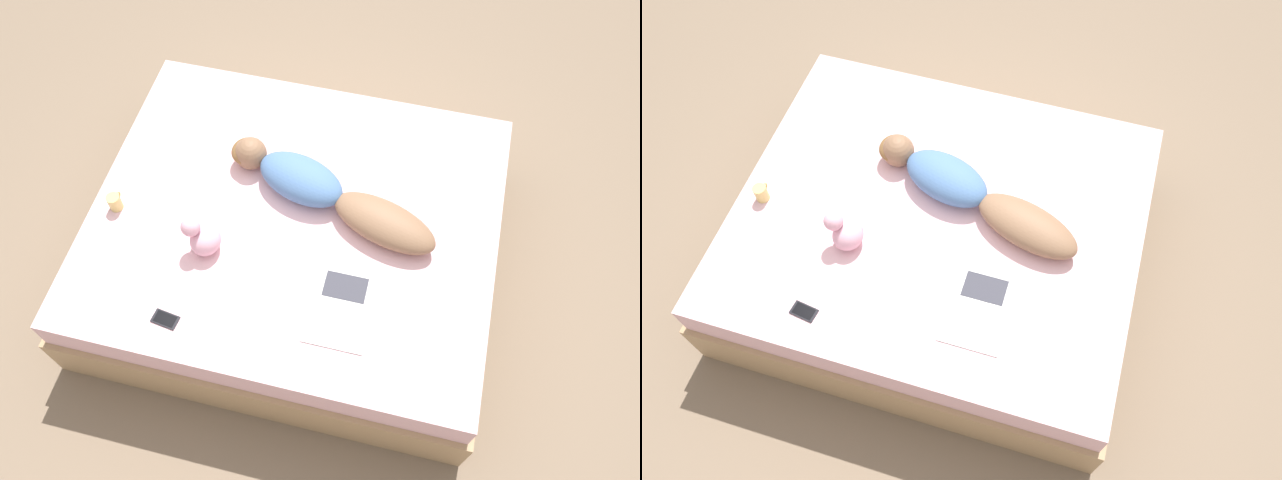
% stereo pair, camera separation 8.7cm
% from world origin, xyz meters
% --- Properties ---
extents(ground_plane, '(12.00, 12.00, 0.00)m').
position_xyz_m(ground_plane, '(0.00, 0.00, 0.00)').
color(ground_plane, '#7A6651').
extents(bed, '(1.95, 2.27, 0.58)m').
position_xyz_m(bed, '(0.00, 0.00, 0.28)').
color(bed, tan).
rests_on(bed, ground_plane).
extents(person, '(0.61, 1.27, 0.18)m').
position_xyz_m(person, '(0.13, -0.14, 0.66)').
color(person, brown).
rests_on(person, bed).
extents(open_magazine, '(0.45, 0.32, 0.01)m').
position_xyz_m(open_magazine, '(-0.47, -0.37, 0.58)').
color(open_magazine, white).
rests_on(open_magazine, bed).
extents(coffee_mug, '(0.10, 0.07, 0.10)m').
position_xyz_m(coffee_mug, '(-0.18, 0.96, 0.63)').
color(coffee_mug, tan).
rests_on(coffee_mug, bed).
extents(cell_phone, '(0.09, 0.14, 0.01)m').
position_xyz_m(cell_phone, '(-0.75, 0.47, 0.58)').
color(cell_phone, black).
rests_on(cell_phone, bed).
extents(plush_toy, '(0.18, 0.19, 0.23)m').
position_xyz_m(plush_toy, '(-0.30, 0.41, 0.67)').
color(plush_toy, '#DB9EB2').
rests_on(plush_toy, bed).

